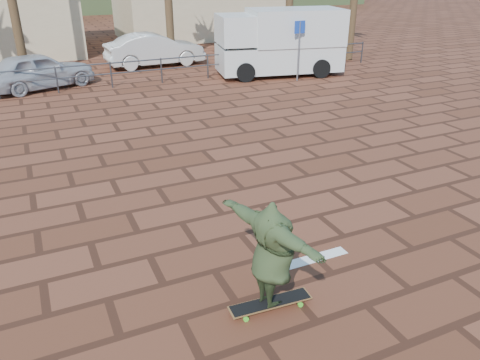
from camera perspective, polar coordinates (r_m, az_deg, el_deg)
name	(u,v)px	position (r m, az deg, el deg)	size (l,w,h in m)	color
ground	(240,234)	(8.48, 0.04, -6.63)	(120.00, 120.00, 0.00)	brown
paint_stripe	(309,260)	(7.89, 8.44, -9.58)	(1.40, 0.22, 0.01)	white
guardrail	(111,70)	(19.18, -15.48, 12.76)	(24.06, 0.06, 1.00)	#47494F
longboard	(270,303)	(6.81, 3.72, -14.74)	(1.22, 0.34, 0.12)	olive
skateboarder	(272,254)	(6.32, 3.93, -9.02)	(1.96, 0.53, 1.59)	#304022
campervan	(280,41)	(20.84, 4.94, 16.55)	(5.56, 3.15, 2.72)	silver
car_silver	(39,71)	(19.93, -23.31, 12.14)	(1.64, 4.08, 1.39)	#B6B8BD
car_white	(155,50)	(23.11, -10.36, 15.36)	(1.58, 4.54, 1.50)	silver
street_sign	(299,39)	(19.71, 7.22, 16.64)	(0.48, 0.08, 2.37)	gray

